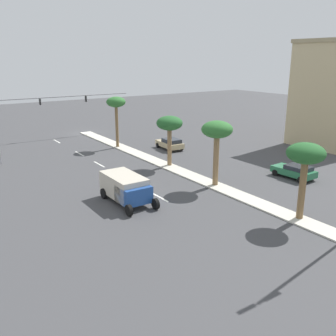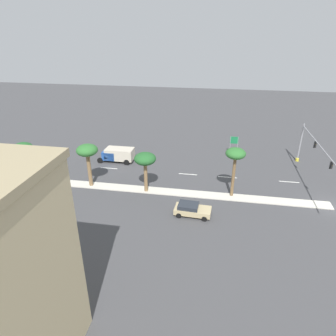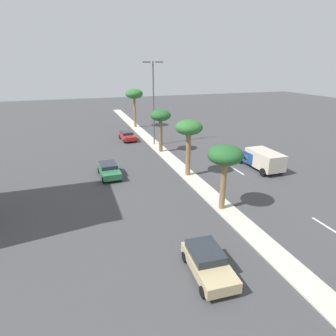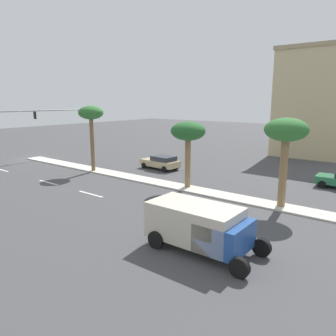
{
  "view_description": "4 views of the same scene",
  "coord_description": "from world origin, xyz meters",
  "px_view_note": "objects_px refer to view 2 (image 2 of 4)",
  "views": [
    {
      "loc": [
        22.67,
        57.59,
        11.72
      ],
      "look_at": [
        3.66,
        29.4,
        1.77
      ],
      "focal_mm": 40.52,
      "sensor_mm": 36.0,
      "label": 1
    },
    {
      "loc": [
        -34.71,
        14.81,
        20.05
      ],
      "look_at": [
        2.0,
        21.19,
        2.67
      ],
      "focal_mm": 31.77,
      "sensor_mm": 36.0,
      "label": 2
    },
    {
      "loc": [
        -11.48,
        5.08,
        11.65
      ],
      "look_at": [
        -3.48,
        28.6,
        2.44
      ],
      "focal_mm": 30.2,
      "sensor_mm": 36.0,
      "label": 3
    },
    {
      "loc": [
        21.68,
        38.8,
        7.32
      ],
      "look_at": [
        -0.04,
        21.92,
        1.54
      ],
      "focal_mm": 34.49,
      "sensor_mm": 36.0,
      "label": 4
    }
  ],
  "objects_px": {
    "directional_road_sign": "(234,142)",
    "sedan_green_rear": "(41,211)",
    "palm_tree_front": "(87,152)",
    "sedan_tan_trailing": "(192,209)",
    "traffic_signal_gantry": "(312,149)",
    "box_truck": "(117,154)",
    "palm_tree_mid": "(23,150)",
    "palm_tree_rear": "(235,156)",
    "palm_tree_center": "(145,160)"
  },
  "relations": [
    {
      "from": "directional_road_sign",
      "to": "sedan_green_rear",
      "type": "height_order",
      "value": "directional_road_sign"
    },
    {
      "from": "directional_road_sign",
      "to": "palm_tree_front",
      "type": "xyz_separation_m",
      "value": [
        -15.26,
        20.03,
        2.79
      ]
    },
    {
      "from": "palm_tree_front",
      "to": "sedan_tan_trailing",
      "type": "distance_m",
      "value": 16.08
    },
    {
      "from": "traffic_signal_gantry",
      "to": "palm_tree_front",
      "type": "relative_size",
      "value": 3.51
    },
    {
      "from": "traffic_signal_gantry",
      "to": "box_truck",
      "type": "height_order",
      "value": "traffic_signal_gantry"
    },
    {
      "from": "directional_road_sign",
      "to": "palm_tree_front",
      "type": "bearing_deg",
      "value": 127.3
    },
    {
      "from": "palm_tree_front",
      "to": "palm_tree_mid",
      "type": "distance_m",
      "value": 9.48
    },
    {
      "from": "palm_tree_rear",
      "to": "palm_tree_mid",
      "type": "bearing_deg",
      "value": 91.21
    },
    {
      "from": "palm_tree_center",
      "to": "palm_tree_mid",
      "type": "distance_m",
      "value": 17.51
    },
    {
      "from": "palm_tree_mid",
      "to": "box_truck",
      "type": "height_order",
      "value": "palm_tree_mid"
    },
    {
      "from": "sedan_tan_trailing",
      "to": "palm_tree_mid",
      "type": "bearing_deg",
      "value": 78.97
    },
    {
      "from": "directional_road_sign",
      "to": "palm_tree_front",
      "type": "height_order",
      "value": "palm_tree_front"
    },
    {
      "from": "palm_tree_front",
      "to": "traffic_signal_gantry",
      "type": "bearing_deg",
      "value": -74.93
    },
    {
      "from": "palm_tree_center",
      "to": "sedan_green_rear",
      "type": "relative_size",
      "value": 1.26
    },
    {
      "from": "palm_tree_rear",
      "to": "sedan_green_rear",
      "type": "height_order",
      "value": "palm_tree_rear"
    },
    {
      "from": "traffic_signal_gantry",
      "to": "palm_tree_mid",
      "type": "distance_m",
      "value": 40.94
    },
    {
      "from": "traffic_signal_gantry",
      "to": "palm_tree_center",
      "type": "distance_m",
      "value": 24.11
    },
    {
      "from": "directional_road_sign",
      "to": "box_truck",
      "type": "height_order",
      "value": "directional_road_sign"
    },
    {
      "from": "palm_tree_front",
      "to": "sedan_green_rear",
      "type": "relative_size",
      "value": 1.39
    },
    {
      "from": "sedan_green_rear",
      "to": "palm_tree_mid",
      "type": "bearing_deg",
      "value": 40.27
    },
    {
      "from": "directional_road_sign",
      "to": "sedan_tan_trailing",
      "type": "height_order",
      "value": "directional_road_sign"
    },
    {
      "from": "palm_tree_center",
      "to": "sedan_green_rear",
      "type": "xyz_separation_m",
      "value": [
        -7.99,
        10.66,
        -3.93
      ]
    },
    {
      "from": "palm_tree_center",
      "to": "sedan_green_rear",
      "type": "bearing_deg",
      "value": 126.88
    },
    {
      "from": "traffic_signal_gantry",
      "to": "sedan_green_rear",
      "type": "height_order",
      "value": "traffic_signal_gantry"
    },
    {
      "from": "traffic_signal_gantry",
      "to": "palm_tree_mid",
      "type": "bearing_deg",
      "value": 101.81
    },
    {
      "from": "traffic_signal_gantry",
      "to": "palm_tree_center",
      "type": "xyz_separation_m",
      "value": [
        -8.47,
        22.57,
        0.25
      ]
    },
    {
      "from": "palm_tree_rear",
      "to": "palm_tree_mid",
      "type": "height_order",
      "value": "palm_tree_rear"
    },
    {
      "from": "palm_tree_mid",
      "to": "sedan_tan_trailing",
      "type": "bearing_deg",
      "value": -101.03
    },
    {
      "from": "box_truck",
      "to": "palm_tree_rear",
      "type": "bearing_deg",
      "value": -114.55
    },
    {
      "from": "directional_road_sign",
      "to": "palm_tree_center",
      "type": "xyz_separation_m",
      "value": [
        -15.48,
        12.0,
        2.31
      ]
    },
    {
      "from": "traffic_signal_gantry",
      "to": "sedan_green_rear",
      "type": "bearing_deg",
      "value": 116.36
    },
    {
      "from": "palm_tree_mid",
      "to": "box_truck",
      "type": "relative_size",
      "value": 0.99
    },
    {
      "from": "traffic_signal_gantry",
      "to": "palm_tree_rear",
      "type": "height_order",
      "value": "palm_tree_rear"
    },
    {
      "from": "traffic_signal_gantry",
      "to": "palm_tree_mid",
      "type": "height_order",
      "value": "traffic_signal_gantry"
    },
    {
      "from": "palm_tree_front",
      "to": "sedan_green_rear",
      "type": "bearing_deg",
      "value": 162.3
    },
    {
      "from": "palm_tree_rear",
      "to": "sedan_tan_trailing",
      "type": "height_order",
      "value": "palm_tree_rear"
    },
    {
      "from": "palm_tree_center",
      "to": "sedan_green_rear",
      "type": "distance_m",
      "value": 13.89
    },
    {
      "from": "palm_tree_center",
      "to": "palm_tree_front",
      "type": "xyz_separation_m",
      "value": [
        0.22,
        8.03,
        0.48
      ]
    },
    {
      "from": "palm_tree_center",
      "to": "palm_tree_mid",
      "type": "xyz_separation_m",
      "value": [
        0.09,
        17.51,
        0.21
      ]
    },
    {
      "from": "sedan_tan_trailing",
      "to": "sedan_green_rear",
      "type": "height_order",
      "value": "sedan_tan_trailing"
    },
    {
      "from": "directional_road_sign",
      "to": "palm_tree_rear",
      "type": "height_order",
      "value": "palm_tree_rear"
    },
    {
      "from": "sedan_green_rear",
      "to": "traffic_signal_gantry",
      "type": "bearing_deg",
      "value": -63.64
    },
    {
      "from": "sedan_green_rear",
      "to": "directional_road_sign",
      "type": "bearing_deg",
      "value": -43.98
    },
    {
      "from": "directional_road_sign",
      "to": "palm_tree_mid",
      "type": "bearing_deg",
      "value": 117.55
    },
    {
      "from": "sedan_green_rear",
      "to": "box_truck",
      "type": "xyz_separation_m",
      "value": [
        17.19,
        -3.49,
        0.53
      ]
    },
    {
      "from": "traffic_signal_gantry",
      "to": "sedan_green_rear",
      "type": "relative_size",
      "value": 4.87
    },
    {
      "from": "directional_road_sign",
      "to": "box_truck",
      "type": "bearing_deg",
      "value": 108.16
    },
    {
      "from": "box_truck",
      "to": "traffic_signal_gantry",
      "type": "bearing_deg",
      "value": -91.41
    },
    {
      "from": "palm_tree_rear",
      "to": "palm_tree_front",
      "type": "distance_m",
      "value": 19.5
    },
    {
      "from": "palm_tree_center",
      "to": "sedan_tan_trailing",
      "type": "distance_m",
      "value": 9.0
    }
  ]
}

